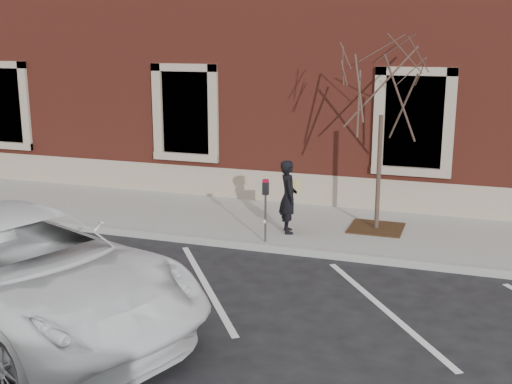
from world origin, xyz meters
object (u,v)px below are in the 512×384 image
at_px(man, 288,197).
at_px(parking_meter, 266,199).
at_px(sapling, 383,83).
at_px(white_truck, 21,271).

relative_size(man, parking_meter, 1.20).
height_order(man, parking_meter, man).
bearing_deg(man, sapling, -88.43).
bearing_deg(sapling, white_truck, -124.51).
xyz_separation_m(man, sapling, (1.83, 0.91, 2.47)).
relative_size(parking_meter, sapling, 0.29).
bearing_deg(white_truck, parking_meter, -7.02).
distance_m(parking_meter, sapling, 3.58).
distance_m(man, white_truck, 6.17).
relative_size(man, sapling, 0.35).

